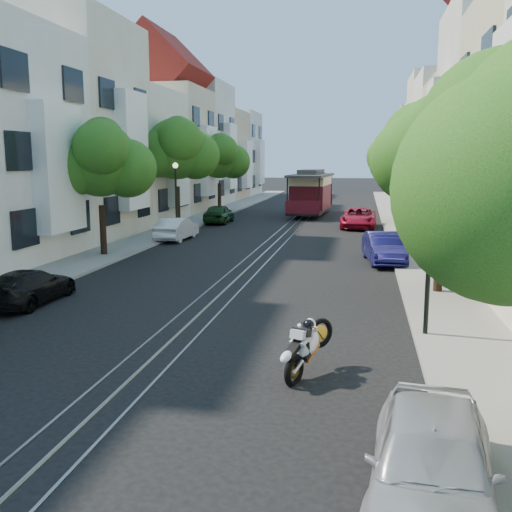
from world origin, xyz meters
The scene contains 25 objects.
ground centered at (0.00, 28.00, 0.00)m, with size 200.00×200.00×0.00m, color black.
sidewalk_east centered at (7.25, 28.00, 0.06)m, with size 2.50×80.00×0.12m, color gray.
sidewalk_west centered at (-7.25, 28.00, 0.06)m, with size 2.50×80.00×0.12m, color gray.
rail_left centered at (-0.55, 28.00, 0.01)m, with size 0.06×80.00×0.02m, color gray.
rail_slot centered at (0.00, 28.00, 0.01)m, with size 0.06×80.00×0.02m, color gray.
rail_right centered at (0.55, 28.00, 0.01)m, with size 0.06×80.00×0.02m, color gray.
lane_line centered at (0.00, 28.00, 0.00)m, with size 0.08×80.00×0.01m, color tan.
townhouses_east centered at (11.87, 27.91, 5.18)m, with size 7.75×72.00×12.00m.
townhouses_west centered at (-11.87, 27.91, 5.08)m, with size 7.75×72.00×11.76m.
tree_e_b centered at (7.26, 8.98, 4.73)m, with size 4.93×4.08×6.68m.
tree_e_c centered at (7.26, 19.98, 4.60)m, with size 4.84×3.99×6.52m.
tree_e_d centered at (7.26, 30.98, 4.87)m, with size 5.01×4.16×6.85m.
tree_w_b centered at (-7.14, 13.98, 4.40)m, with size 4.72×3.87×6.27m.
tree_w_c centered at (-7.14, 24.98, 5.07)m, with size 5.13×4.28×7.09m.
tree_w_d centered at (-7.14, 35.98, 4.60)m, with size 4.84×3.99×6.52m.
lamp_east centered at (6.30, 4.00, 2.85)m, with size 0.32×0.32×4.16m.
lamp_west centered at (-6.30, 22.00, 2.85)m, with size 0.32×0.32×4.16m.
sportbike_rider centered at (3.55, 0.86, 0.68)m, with size 0.92×1.70×1.27m.
cable_car centered at (0.50, 35.64, 1.98)m, with size 3.21×8.83×3.34m.
parked_car_e_near centered at (5.60, -3.53, 0.68)m, with size 1.61×3.99×1.36m, color #A4A8B0.
parked_car_e_mid centered at (5.60, 14.72, 0.66)m, with size 1.40×4.01×1.32m, color #0D0D42.
parked_car_e_far centered at (4.40, 27.55, 0.66)m, with size 2.20×4.77×1.33m, color maroon.
parked_car_w_near centered at (-5.60, 5.35, 0.55)m, with size 1.53×3.77×1.09m, color black.
parked_car_w_mid centered at (-5.60, 19.89, 0.64)m, with size 1.35×3.86×1.27m, color silver.
parked_car_w_far centered at (-5.35, 28.57, 0.68)m, with size 1.60×3.97×1.35m, color #163716.
Camera 1 is at (4.63, -10.53, 4.51)m, focal length 40.00 mm.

